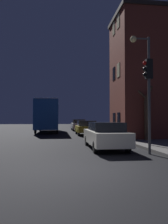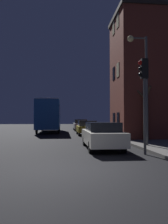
# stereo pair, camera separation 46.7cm
# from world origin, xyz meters

# --- Properties ---
(ground_plane) EXTENTS (120.00, 120.00, 0.00)m
(ground_plane) POSITION_xyz_m (0.00, 0.00, 0.00)
(ground_plane) COLOR black
(brick_building) EXTENTS (4.22, 4.76, 9.97)m
(brick_building) POSITION_xyz_m (5.74, 10.42, 5.15)
(brick_building) COLOR brown
(brick_building) RESTS_ON sidewalk
(streetlamp) EXTENTS (1.15, 0.36, 6.09)m
(streetlamp) POSITION_xyz_m (3.89, 5.01, 4.08)
(streetlamp) COLOR #4C4C4C
(streetlamp) RESTS_ON sidewalk
(traffic_light) EXTENTS (0.43, 0.24, 4.32)m
(traffic_light) POSITION_xyz_m (3.17, 2.83, 3.10)
(traffic_light) COLOR #4C4C4C
(traffic_light) RESTS_ON ground
(bare_tree) EXTENTS (1.08, 1.65, 3.86)m
(bare_tree) POSITION_xyz_m (5.20, 7.94, 1.97)
(bare_tree) COLOR #473323
(bare_tree) RESTS_ON sidewalk
(bus) EXTENTS (2.51, 9.59, 3.74)m
(bus) POSITION_xyz_m (-2.12, 20.07, 2.22)
(bus) COLOR #194793
(bus) RESTS_ON ground
(car_near_lane) EXTENTS (1.75, 4.55, 1.42)m
(car_near_lane) POSITION_xyz_m (1.60, 4.83, 0.74)
(car_near_lane) COLOR beige
(car_near_lane) RESTS_ON ground
(car_mid_lane) EXTENTS (1.89, 3.97, 1.42)m
(car_mid_lane) POSITION_xyz_m (1.87, 14.78, 0.75)
(car_mid_lane) COLOR olive
(car_mid_lane) RESTS_ON ground
(car_far_lane) EXTENTS (1.82, 4.26, 1.53)m
(car_far_lane) POSITION_xyz_m (1.90, 23.19, 0.80)
(car_far_lane) COLOR #B7BABF
(car_far_lane) RESTS_ON ground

